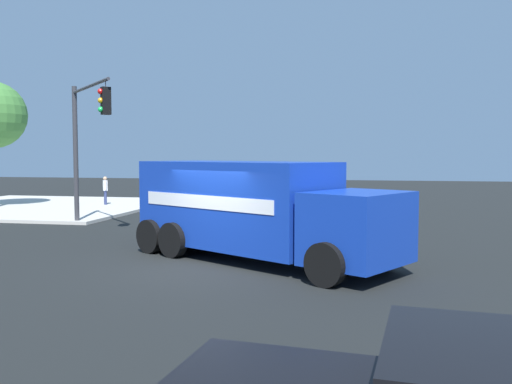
# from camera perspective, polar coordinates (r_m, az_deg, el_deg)

# --- Properties ---
(ground_plane) EXTENTS (100.00, 100.00, 0.00)m
(ground_plane) POSITION_cam_1_polar(r_m,az_deg,el_deg) (14.52, -5.57, -7.73)
(ground_plane) COLOR black
(sidewalk_corner_near) EXTENTS (12.57, 12.57, 0.14)m
(sidewalk_corner_near) POSITION_cam_1_polar(r_m,az_deg,el_deg) (32.47, -21.58, -1.41)
(sidewalk_corner_near) COLOR beige
(sidewalk_corner_near) RESTS_ON ground
(delivery_truck) EXTENTS (6.18, 8.02, 2.72)m
(delivery_truck) POSITION_cam_1_polar(r_m,az_deg,el_deg) (15.14, -0.09, -1.76)
(delivery_truck) COLOR #1438AD
(delivery_truck) RESTS_ON ground
(traffic_light_secondary) EXTENTS (3.72, 3.45, 5.62)m
(traffic_light_secondary) POSITION_cam_1_polar(r_m,az_deg,el_deg) (22.79, -17.26, 6.16)
(traffic_light_secondary) COLOR #38383D
(traffic_light_secondary) RESTS_ON sidewalk_corner_near
(pedestrian_near_corner) EXTENTS (0.46, 0.37, 1.56)m
(pedestrian_near_corner) POSITION_cam_1_polar(r_m,az_deg,el_deg) (31.77, -15.32, 0.33)
(pedestrian_near_corner) COLOR navy
(pedestrian_near_corner) RESTS_ON sidewalk_corner_near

